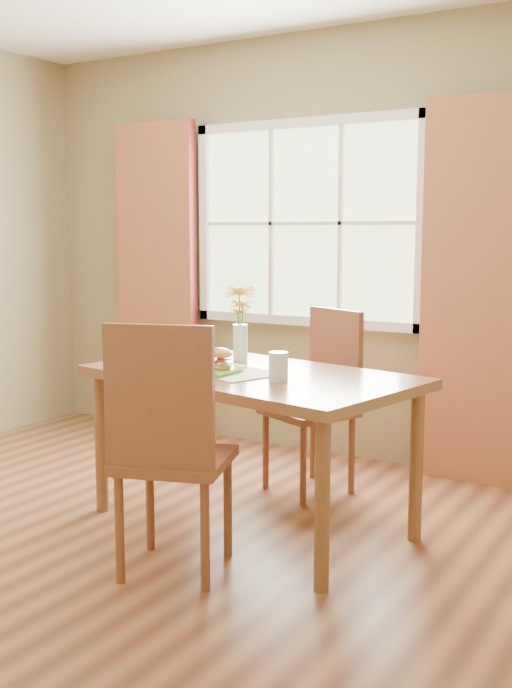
{
  "coord_description": "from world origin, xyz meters",
  "views": [
    {
      "loc": [
        2.42,
        -2.77,
        1.46
      ],
      "look_at": [
        0.47,
        0.46,
        0.92
      ],
      "focal_mm": 42.0,
      "sensor_mm": 36.0,
      "label": 1
    }
  ],
  "objects_px": {
    "chair_near": "(167,440)",
    "water_glass": "(278,367)",
    "flower_vase": "(240,316)",
    "dining_table": "(251,388)",
    "chair_far": "(321,391)",
    "croissant_sandwich": "(220,359)"
  },
  "relations": [
    {
      "from": "chair_near",
      "to": "water_glass",
      "type": "xyz_separation_m",
      "value": [
        0.2,
        0.57,
        0.24
      ]
    },
    {
      "from": "dining_table",
      "to": "flower_vase",
      "type": "relative_size",
      "value": 4.33
    },
    {
      "from": "chair_far",
      "to": "croissant_sandwich",
      "type": "relative_size",
      "value": 5.92
    },
    {
      "from": "dining_table",
      "to": "water_glass",
      "type": "distance_m",
      "value": 0.31
    },
    {
      "from": "chair_far",
      "to": "water_glass",
      "type": "height_order",
      "value": "chair_far"
    },
    {
      "from": "dining_table",
      "to": "flower_vase",
      "type": "bearing_deg",
      "value": 141.25
    },
    {
      "from": "chair_far",
      "to": "water_glass",
      "type": "relative_size",
      "value": 7.63
    },
    {
      "from": "croissant_sandwich",
      "to": "flower_vase",
      "type": "relative_size",
      "value": 0.43
    },
    {
      "from": "dining_table",
      "to": "chair_far",
      "type": "relative_size",
      "value": 1.69
    },
    {
      "from": "dining_table",
      "to": "chair_far",
      "type": "xyz_separation_m",
      "value": [
        0.04,
        0.7,
        -0.14
      ]
    },
    {
      "from": "croissant_sandwich",
      "to": "flower_vase",
      "type": "distance_m",
      "value": 0.44
    },
    {
      "from": "chair_near",
      "to": "croissant_sandwich",
      "type": "bearing_deg",
      "value": 83.22
    },
    {
      "from": "dining_table",
      "to": "water_glass",
      "type": "relative_size",
      "value": 12.91
    },
    {
      "from": "flower_vase",
      "to": "dining_table",
      "type": "bearing_deg",
      "value": -49.21
    },
    {
      "from": "croissant_sandwich",
      "to": "water_glass",
      "type": "relative_size",
      "value": 1.29
    },
    {
      "from": "chair_far",
      "to": "croissant_sandwich",
      "type": "bearing_deg",
      "value": -74.62
    },
    {
      "from": "flower_vase",
      "to": "water_glass",
      "type": "bearing_deg",
      "value": -40.95
    },
    {
      "from": "dining_table",
      "to": "chair_far",
      "type": "distance_m",
      "value": 0.71
    },
    {
      "from": "chair_far",
      "to": "croissant_sandwich",
      "type": "distance_m",
      "value": 0.89
    },
    {
      "from": "chair_near",
      "to": "water_glass",
      "type": "distance_m",
      "value": 0.65
    },
    {
      "from": "chair_near",
      "to": "chair_far",
      "type": "xyz_separation_m",
      "value": [
        0.01,
        1.41,
        -0.04
      ]
    },
    {
      "from": "water_glass",
      "to": "croissant_sandwich",
      "type": "bearing_deg",
      "value": 178.6
    }
  ]
}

